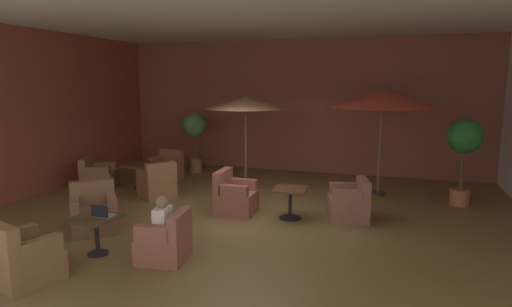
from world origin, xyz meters
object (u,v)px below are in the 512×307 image
at_px(armchair_mid_center_north, 98,177).
at_px(patron_blue_shirt, 163,217).
at_px(iced_drink_cup, 100,213).
at_px(potted_tree_left_corner, 195,131).
at_px(armchair_front_left_north, 94,213).
at_px(armchair_front_left_south, 166,241).
at_px(armchair_front_right_east, 235,197).
at_px(cafe_table_front_left, 96,225).
at_px(open_laptop, 102,214).
at_px(armchair_front_left_east, 22,259).
at_px(armchair_mid_center_south, 167,168).
at_px(cafe_table_front_right, 290,197).
at_px(cafe_table_mid_center, 140,169).
at_px(patio_umbrella_center_beige, 245,103).
at_px(armchair_front_right_north, 350,204).
at_px(patio_umbrella_tall_red, 382,99).
at_px(potted_tree_mid_left, 464,144).
at_px(armchair_mid_center_east, 157,184).

bearing_deg(armchair_mid_center_north, patron_blue_shirt, -41.43).
bearing_deg(iced_drink_cup, potted_tree_left_corner, 101.84).
relative_size(armchair_front_left_north, armchair_front_left_south, 1.35).
height_order(armchair_front_left_north, armchair_front_right_east, armchair_front_right_east).
distance_m(cafe_table_front_left, open_laptop, 0.21).
xyz_separation_m(armchair_front_left_east, armchair_mid_center_south, (-1.23, 6.10, -0.02)).
bearing_deg(armchair_front_left_east, armchair_front_left_north, 101.44).
height_order(cafe_table_front_left, cafe_table_front_right, same).
height_order(cafe_table_mid_center, patio_umbrella_center_beige, patio_umbrella_center_beige).
xyz_separation_m(armchair_front_right_north, patio_umbrella_tall_red, (0.48, 2.14, 2.00)).
height_order(armchair_front_left_east, patio_umbrella_tall_red, patio_umbrella_tall_red).
bearing_deg(patio_umbrella_tall_red, armchair_front_left_east, -126.05).
distance_m(armchair_front_left_east, cafe_table_front_right, 4.76).
relative_size(cafe_table_front_left, armchair_front_left_east, 0.73).
xyz_separation_m(armchair_mid_center_south, potted_tree_mid_left, (7.51, -0.24, 1.06)).
bearing_deg(armchair_mid_center_south, armchair_front_left_north, -78.68).
bearing_deg(cafe_table_front_left, armchair_front_left_north, 130.66).
bearing_deg(patio_umbrella_center_beige, cafe_table_front_left, -99.84).
height_order(armchair_front_right_east, armchair_mid_center_east, armchair_front_right_east).
bearing_deg(armchair_front_left_north, iced_drink_cup, -46.48).
relative_size(cafe_table_mid_center, armchair_mid_center_south, 0.97).
bearing_deg(armchair_mid_center_east, cafe_table_front_left, -75.26).
bearing_deg(potted_tree_left_corner, iced_drink_cup, -78.16).
height_order(patio_umbrella_center_beige, potted_tree_left_corner, patio_umbrella_center_beige).
relative_size(armchair_mid_center_south, potted_tree_left_corner, 0.46).
bearing_deg(cafe_table_front_right, armchair_front_left_south, -118.82).
bearing_deg(potted_tree_mid_left, armchair_front_right_north, -141.51).
height_order(cafe_table_front_right, armchair_front_right_east, armchair_front_right_east).
height_order(patron_blue_shirt, open_laptop, patron_blue_shirt).
distance_m(armchair_front_right_east, open_laptop, 2.94).
xyz_separation_m(cafe_table_front_left, cafe_table_mid_center, (-1.75, 3.93, -0.00)).
relative_size(armchair_front_left_north, armchair_mid_center_north, 1.10).
xyz_separation_m(armchair_front_right_north, armchair_front_right_east, (-2.34, -0.29, 0.01)).
bearing_deg(armchair_front_left_south, armchair_mid_center_east, 122.57).
bearing_deg(armchair_front_left_east, potted_tree_mid_left, 43.00).
bearing_deg(iced_drink_cup, cafe_table_front_right, 47.01).
height_order(armchair_front_left_south, potted_tree_left_corner, potted_tree_left_corner).
height_order(armchair_front_left_south, patio_umbrella_tall_red, patio_umbrella_tall_red).
xyz_separation_m(armchair_front_left_north, armchair_front_right_east, (2.10, 1.79, 0.00)).
bearing_deg(open_laptop, cafe_table_front_right, 47.43).
height_order(armchair_front_right_north, armchair_mid_center_east, armchair_mid_center_east).
bearing_deg(armchair_front_left_east, cafe_table_front_left, 72.35).
distance_m(armchair_front_left_south, iced_drink_cup, 1.16).
relative_size(potted_tree_mid_left, iced_drink_cup, 17.59).
xyz_separation_m(armchair_front_right_east, patron_blue_shirt, (-0.23, -2.52, 0.34)).
distance_m(cafe_table_front_right, armchair_front_right_east, 1.19).
height_order(patio_umbrella_tall_red, patron_blue_shirt, patio_umbrella_tall_red).
height_order(cafe_table_front_left, armchair_front_right_east, armchair_front_right_east).
xyz_separation_m(armchair_front_left_north, potted_tree_left_corner, (-0.46, 5.20, 0.94)).
bearing_deg(armchair_mid_center_north, armchair_front_left_north, -53.20).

